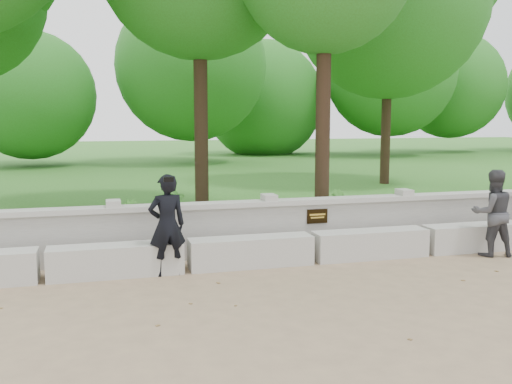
# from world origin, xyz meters

# --- Properties ---
(ground) EXTENTS (80.00, 80.00, 0.00)m
(ground) POSITION_xyz_m (0.00, 0.00, 0.00)
(ground) COLOR #937B5A
(ground) RESTS_ON ground
(lawn) EXTENTS (40.00, 22.00, 0.25)m
(lawn) POSITION_xyz_m (0.00, 14.00, 0.12)
(lawn) COLOR #28651F
(lawn) RESTS_ON ground
(concrete_bench) EXTENTS (11.90, 0.45, 0.45)m
(concrete_bench) POSITION_xyz_m (0.00, 1.90, 0.22)
(concrete_bench) COLOR #B7B5AD
(concrete_bench) RESTS_ON ground
(parapet_wall) EXTENTS (12.50, 0.35, 0.90)m
(parapet_wall) POSITION_xyz_m (0.00, 2.60, 0.46)
(parapet_wall) COLOR #ACAAA3
(parapet_wall) RESTS_ON ground
(man_main) EXTENTS (0.57, 0.52, 1.47)m
(man_main) POSITION_xyz_m (-2.29, 1.73, 0.73)
(man_main) COLOR black
(man_main) RESTS_ON ground
(visitor_left) EXTENTS (0.79, 0.67, 1.42)m
(visitor_left) POSITION_xyz_m (2.98, 1.49, 0.71)
(visitor_left) COLOR #3A3A3E
(visitor_left) RESTS_ON ground
(shrub_a) EXTENTS (0.41, 0.35, 0.66)m
(shrub_a) POSITION_xyz_m (-1.80, 4.31, 0.58)
(shrub_a) COLOR #3B7C2A
(shrub_a) RESTS_ON lawn
(shrub_b) EXTENTS (0.45, 0.43, 0.63)m
(shrub_b) POSITION_xyz_m (1.24, 3.67, 0.57)
(shrub_b) COLOR #3B7C2A
(shrub_b) RESTS_ON lawn
(shrub_d) EXTENTS (0.43, 0.43, 0.57)m
(shrub_d) POSITION_xyz_m (-2.71, 3.93, 0.54)
(shrub_d) COLOR #3B7C2A
(shrub_d) RESTS_ON lawn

